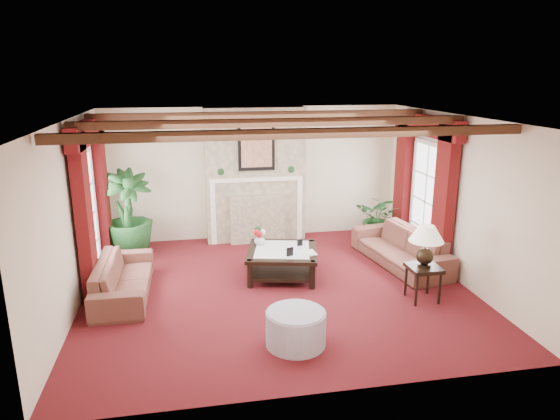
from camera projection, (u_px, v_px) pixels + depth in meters
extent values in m
plane|color=#4E0E13|center=(278.00, 289.00, 8.00)|extent=(6.00, 6.00, 0.00)
plane|color=white|center=(278.00, 118.00, 7.28)|extent=(6.00, 6.00, 0.00)
cube|color=beige|center=(254.00, 173.00, 10.25)|extent=(6.00, 0.02, 2.70)
cube|color=beige|center=(71.00, 218.00, 7.11)|extent=(0.02, 5.50, 2.70)
cube|color=beige|center=(458.00, 199.00, 8.17)|extent=(0.02, 5.50, 2.70)
imported|color=#3B101A|center=(123.00, 272.00, 7.68)|extent=(1.98, 0.61, 0.77)
imported|color=#3B101A|center=(401.00, 242.00, 8.93)|extent=(2.35, 1.29, 0.84)
imported|color=black|center=(129.00, 233.00, 9.31)|extent=(2.04, 2.27, 0.92)
imported|color=black|center=(379.00, 223.00, 10.14)|extent=(1.88, 1.88, 0.77)
cylinder|color=#948DA0|center=(296.00, 328.00, 6.30)|extent=(0.76, 0.76, 0.45)
imported|color=silver|center=(259.00, 240.00, 8.60)|extent=(0.25, 0.25, 0.19)
imported|color=black|center=(303.00, 246.00, 8.14)|extent=(0.21, 0.05, 0.29)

